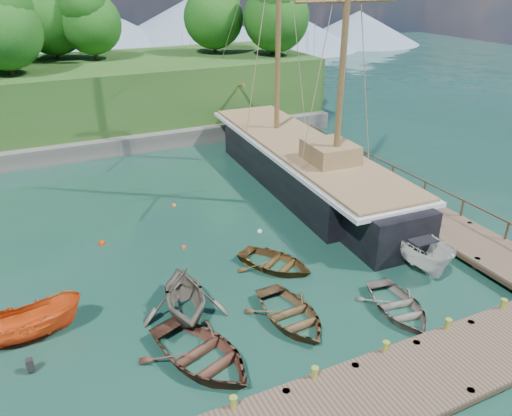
# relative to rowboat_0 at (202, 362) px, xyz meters

# --- Properties ---
(ground) EXTENTS (160.00, 160.00, 0.00)m
(ground) POSITION_rel_rowboat_0_xyz_m (4.03, 2.12, 0.00)
(ground) COLOR #14362B
(ground) RESTS_ON ground
(dock_near) EXTENTS (20.00, 3.20, 1.10)m
(dock_near) POSITION_rel_rowboat_0_xyz_m (6.03, -4.38, 0.43)
(dock_near) COLOR #46382B
(dock_near) RESTS_ON ground
(dock_east) EXTENTS (3.20, 24.00, 1.10)m
(dock_east) POSITION_rel_rowboat_0_xyz_m (15.53, 9.12, 0.43)
(dock_east) COLOR #46382B
(dock_east) RESTS_ON ground
(bollard_1) EXTENTS (0.26, 0.26, 0.45)m
(bollard_1) POSITION_rel_rowboat_0_xyz_m (3.03, -2.98, 0.00)
(bollard_1) COLOR olive
(bollard_1) RESTS_ON ground
(bollard_2) EXTENTS (0.26, 0.26, 0.45)m
(bollard_2) POSITION_rel_rowboat_0_xyz_m (6.03, -2.98, 0.00)
(bollard_2) COLOR olive
(bollard_2) RESTS_ON ground
(bollard_3) EXTENTS (0.26, 0.26, 0.45)m
(bollard_3) POSITION_rel_rowboat_0_xyz_m (9.03, -2.98, 0.00)
(bollard_3) COLOR olive
(bollard_3) RESTS_ON ground
(bollard_4) EXTENTS (0.26, 0.26, 0.45)m
(bollard_4) POSITION_rel_rowboat_0_xyz_m (12.03, -2.98, 0.00)
(bollard_4) COLOR olive
(bollard_4) RESTS_ON ground
(rowboat_0) EXTENTS (4.89, 5.70, 1.00)m
(rowboat_0) POSITION_rel_rowboat_0_xyz_m (0.00, 0.00, 0.00)
(rowboat_0) COLOR #4C2C20
(rowboat_0) RESTS_ON ground
(rowboat_1) EXTENTS (4.28, 4.75, 2.21)m
(rowboat_1) POSITION_rel_rowboat_0_xyz_m (0.36, 3.06, 0.00)
(rowboat_1) COLOR #615B4F
(rowboat_1) RESTS_ON ground
(rowboat_2) EXTENTS (3.17, 4.30, 0.86)m
(rowboat_2) POSITION_rel_rowboat_0_xyz_m (4.15, 0.71, 0.00)
(rowboat_2) COLOR brown
(rowboat_2) RESTS_ON ground
(rowboat_3) EXTENTS (3.35, 4.27, 0.80)m
(rowboat_3) POSITION_rel_rowboat_0_xyz_m (8.56, -0.72, 0.00)
(rowboat_3) COLOR #6E655C
(rowboat_3) RESTS_ON ground
(rowboat_4) EXTENTS (4.43, 4.78, 0.81)m
(rowboat_4) POSITION_rel_rowboat_0_xyz_m (5.46, 4.62, 0.00)
(rowboat_4) COLOR #4D3517
(rowboat_4) RESTS_ON ground
(motorboat_orange) EXTENTS (4.28, 1.81, 1.62)m
(motorboat_orange) POSITION_rel_rowboat_0_xyz_m (-5.64, 4.16, 0.00)
(motorboat_orange) COLOR #EC5116
(motorboat_orange) RESTS_ON ground
(cabin_boat_white) EXTENTS (2.85, 5.50, 2.02)m
(cabin_boat_white) POSITION_rel_rowboat_0_xyz_m (11.95, 2.09, 0.00)
(cabin_boat_white) COLOR silver
(cabin_boat_white) RESTS_ON ground
(schooner) EXTENTS (6.32, 28.81, 21.33)m
(schooner) POSITION_rel_rowboat_0_xyz_m (12.00, 13.35, 1.18)
(schooner) COLOR black
(schooner) RESTS_ON ground
(mooring_buoy_0) EXTENTS (0.29, 0.29, 0.29)m
(mooring_buoy_0) POSITION_rel_rowboat_0_xyz_m (-4.10, 6.37, 0.00)
(mooring_buoy_0) COLOR silver
(mooring_buoy_0) RESTS_ON ground
(mooring_buoy_1) EXTENTS (0.27, 0.27, 0.27)m
(mooring_buoy_1) POSITION_rel_rowboat_0_xyz_m (2.01, 8.39, 0.00)
(mooring_buoy_1) COLOR red
(mooring_buoy_1) RESTS_ON ground
(mooring_buoy_2) EXTENTS (0.36, 0.36, 0.36)m
(mooring_buoy_2) POSITION_rel_rowboat_0_xyz_m (4.41, 5.63, 0.00)
(mooring_buoy_2) COLOR #F96500
(mooring_buoy_2) RESTS_ON ground
(mooring_buoy_3) EXTENTS (0.28, 0.28, 0.28)m
(mooring_buoy_3) POSITION_rel_rowboat_0_xyz_m (6.38, 8.28, 0.00)
(mooring_buoy_3) COLOR silver
(mooring_buoy_3) RESTS_ON ground
(mooring_buoy_4) EXTENTS (0.35, 0.35, 0.35)m
(mooring_buoy_4) POSITION_rel_rowboat_0_xyz_m (-1.79, 10.66, 0.00)
(mooring_buoy_4) COLOR red
(mooring_buoy_4) RESTS_ON ground
(mooring_buoy_5) EXTENTS (0.28, 0.28, 0.28)m
(mooring_buoy_5) POSITION_rel_rowboat_0_xyz_m (3.07, 13.61, 0.00)
(mooring_buoy_5) COLOR #D95717
(mooring_buoy_5) RESTS_ON ground
(distant_ridge) EXTENTS (117.00, 40.00, 10.00)m
(distant_ridge) POSITION_rel_rowboat_0_xyz_m (8.33, 72.12, 4.35)
(distant_ridge) COLOR #728CA5
(distant_ridge) RESTS_ON ground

